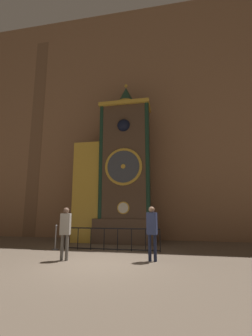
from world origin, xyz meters
name	(u,v)px	position (x,y,z in m)	size (l,w,h in m)	color
ground_plane	(100,263)	(0.00, 0.00, 0.00)	(28.00, 28.00, 0.00)	brown
cathedral_back_wall	(129,115)	(-0.09, 6.10, 7.76)	(24.00, 0.32, 15.53)	#936B4C
clock_tower	(117,174)	(-0.53, 4.68, 3.66)	(4.53, 1.80, 9.11)	brown
railing_fence	(111,238)	(-0.25, 2.29, 0.52)	(4.22, 0.05, 0.94)	black
visitor_near	(65,228)	(-1.35, 0.18, 1.08)	(0.37, 0.27, 1.79)	#58554F
visitor_far	(152,228)	(1.65, 0.61, 1.10)	(0.37, 0.28, 1.82)	#1B213A
stanchion_post	(55,241)	(-2.69, 2.07, 0.34)	(0.28, 0.28, 1.05)	gray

